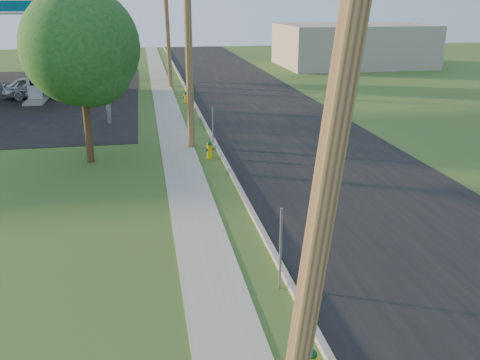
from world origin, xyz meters
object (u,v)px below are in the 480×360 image
object	(u,v)px
tree_lot	(94,20)
car_silver	(36,87)
utility_pole_near	(332,150)
fuel_pump_ne	(35,91)
utility_pole_mid	(188,34)
tree_verge	(83,52)
hydrant_mid	(209,150)
fuel_pump_se	(45,82)
price_pylon	(101,18)
utility_pole_far	(167,21)
hydrant_far	(186,97)

from	to	relation	value
tree_lot	car_silver	bearing A→B (deg)	-110.99
utility_pole_near	fuel_pump_ne	size ratio (longest dim) A/B	2.96
car_silver	utility_pole_mid	bearing A→B (deg)	-160.17
tree_verge	hydrant_mid	world-z (taller)	tree_verge
fuel_pump_ne	car_silver	size ratio (longest dim) A/B	0.75
fuel_pump_ne	fuel_pump_se	xyz separation A→B (m)	(0.00, 4.00, 0.00)
utility_pole_near	fuel_pump_se	distance (m)	36.34
utility_pole_mid	fuel_pump_se	world-z (taller)	utility_pole_mid
price_pylon	fuel_pump_ne	bearing A→B (deg)	123.69
utility_pole_near	car_silver	xyz separation A→B (m)	(-9.13, 32.55, -4.07)
hydrant_mid	car_silver	distance (m)	19.10
utility_pole_far	hydrant_mid	xyz separation A→B (m)	(0.58, -19.90, -4.44)
utility_pole_mid	tree_verge	distance (m)	4.54
utility_pole_far	hydrant_far	xyz separation A→B (m)	(0.65, -6.98, -4.48)
utility_pole_near	fuel_pump_se	world-z (taller)	utility_pole_near
utility_pole_far	tree_verge	world-z (taller)	utility_pole_far
utility_pole_near	utility_pole_far	distance (m)	36.00
tree_verge	car_silver	bearing A→B (deg)	106.90
price_pylon	tree_verge	world-z (taller)	tree_verge
utility_pole_near	hydrant_mid	xyz separation A→B (m)	(0.58, 16.10, -4.44)
price_pylon	tree_verge	xyz separation A→B (m)	(-0.30, -7.15, -0.99)
utility_pole_near	price_pylon	xyz separation A→B (m)	(-3.90, 23.50, 0.63)
utility_pole_far	price_pylon	bearing A→B (deg)	-107.33
tree_lot	hydrant_far	world-z (taller)	tree_lot
price_pylon	hydrant_far	size ratio (longest dim) A/B	10.37
utility_pole_near	hydrant_far	bearing A→B (deg)	88.72
utility_pole_near	price_pylon	size ratio (longest dim) A/B	1.38
price_pylon	tree_verge	distance (m)	7.23
hydrant_far	car_silver	world-z (taller)	car_silver
utility_pole_far	car_silver	size ratio (longest dim) A/B	2.22
fuel_pump_ne	price_pylon	size ratio (longest dim) A/B	0.47
utility_pole_near	utility_pole_far	size ratio (longest dim) A/B	1.00
utility_pole_near	fuel_pump_se	size ratio (longest dim) A/B	2.96
utility_pole_mid	hydrant_far	distance (m)	11.97
utility_pole_far	hydrant_mid	size ratio (longest dim) A/B	12.86
fuel_pump_ne	tree_lot	world-z (taller)	tree_lot
utility_pole_mid	fuel_pump_ne	distance (m)	16.31
fuel_pump_ne	price_pylon	bearing A→B (deg)	-56.31
price_pylon	tree_lot	bearing A→B (deg)	95.68
utility_pole_far	car_silver	xyz separation A→B (m)	(-9.13, -3.45, -4.07)
utility_pole_mid	hydrant_far	world-z (taller)	utility_pole_mid
utility_pole_far	tree_lot	size ratio (longest dim) A/B	1.29
utility_pole_mid	hydrant_mid	size ratio (longest dim) A/B	13.26
tree_lot	utility_pole_near	bearing A→B (deg)	-82.19
utility_pole_near	tree_lot	bearing A→B (deg)	97.81
price_pylon	hydrant_far	bearing A→B (deg)	50.52
utility_pole_far	tree_lot	bearing A→B (deg)	135.96
utility_pole_mid	car_silver	distance (m)	17.68
fuel_pump_ne	hydrant_far	bearing A→B (deg)	-11.71
fuel_pump_ne	price_pylon	xyz separation A→B (m)	(5.00, -7.50, 4.71)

